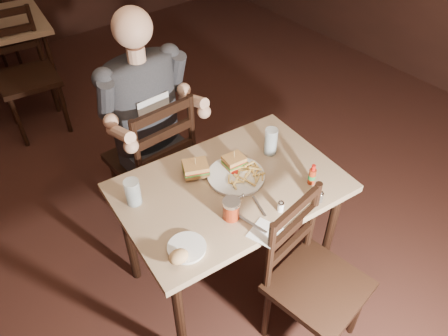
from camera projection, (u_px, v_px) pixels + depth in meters
room_shell at (195, 53)px, 1.92m from camera, size 7.00×7.00×7.00m
main_table at (230, 197)px, 2.26m from camera, size 1.19×0.85×0.77m
chair_far at (151, 159)px, 2.77m from camera, size 0.47×0.51×1.00m
chair_near at (319, 286)px, 2.13m from camera, size 0.48×0.51×0.91m
bg_chair_near at (27, 78)px, 3.52m from camera, size 0.51×0.55×0.98m
diner at (145, 95)px, 2.40m from camera, size 0.57×0.45×0.96m
dinner_plate at (236, 177)px, 2.24m from camera, size 0.31×0.31×0.02m
sandwich_left at (195, 165)px, 2.21m from camera, size 0.16×0.15×0.10m
sandwich_right at (234, 159)px, 2.25m from camera, size 0.11×0.10×0.09m
fries_pile at (246, 176)px, 2.20m from camera, size 0.27×0.20×0.04m
ketchup_dollop at (235, 172)px, 2.24m from camera, size 0.05×0.05×0.01m
glass_left at (133, 192)px, 2.07m from camera, size 0.08×0.08×0.14m
glass_right at (271, 142)px, 2.34m from camera, size 0.08×0.08×0.16m
hot_sauce at (312, 174)px, 2.17m from camera, size 0.04×0.04×0.12m
salt_shaker at (281, 206)px, 2.06m from camera, size 0.03×0.03×0.06m
pepper_shaker at (320, 197)px, 2.10m from camera, size 0.04×0.04×0.06m
syrup_dispenser at (231, 209)px, 2.01m from camera, size 0.09×0.09×0.11m
napkin at (265, 232)px, 1.97m from camera, size 0.17×0.16×0.00m
knife at (246, 221)px, 2.02m from camera, size 0.06×0.23×0.01m
fork at (259, 206)px, 2.09m from camera, size 0.05×0.14×0.00m
side_plate at (187, 248)px, 1.90m from camera, size 0.18×0.18×0.01m
bread_roll at (178, 257)px, 1.83m from camera, size 0.10×0.08×0.05m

